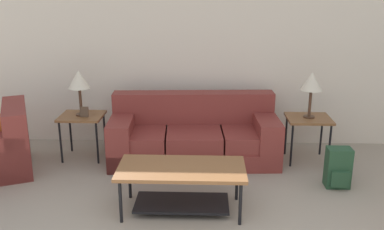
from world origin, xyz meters
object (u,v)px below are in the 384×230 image
Objects in this scene: couch at (194,137)px; table_lamp_right at (312,82)px; backpack at (338,168)px; coffee_table at (182,179)px; side_table_right at (308,122)px; table_lamp_left at (79,81)px; side_table_left at (82,120)px.

table_lamp_right is (1.43, 0.00, 0.72)m from couch.
coffee_table is at bearing -160.86° from backpack.
table_lamp_right is at bearing 41.45° from coffee_table.
couch is 3.73× the size of table_lamp_right.
backpack is at bearing -76.40° from side_table_right.
table_lamp_left reaches higher than coffee_table.
table_lamp_left and table_lamp_right have the same top height.
coffee_table is 1.91m from side_table_left.
table_lamp_left reaches higher than side_table_right.
side_table_right is (1.43, 0.00, 0.21)m from couch.
side_table_right is 1.00× the size of table_lamp_left.
table_lamp_right reaches higher than backpack.
coffee_table is 2.16× the size of side_table_left.
side_table_left reaches higher than backpack.
side_table_left is 0.51m from table_lamp_left.
couch is at bearing -179.85° from side_table_right.
side_table_left is 1.00× the size of side_table_right.
side_table_right is at bearing 41.45° from coffee_table.
coffee_table is (-0.08, -1.33, 0.05)m from couch.
table_lamp_right is at bearing -0.00° from side_table_left.
side_table_left reaches higher than coffee_table.
side_table_right is at bearing 0.00° from side_table_left.
table_lamp_left is (-2.86, -0.00, 0.51)m from side_table_right.
side_table_left is 2.91m from table_lamp_right.
side_table_left is 1.26× the size of backpack.
side_table_left is at bearing 180.00° from table_lamp_right.
side_table_left is at bearing 180.00° from side_table_right.
table_lamp_right reaches higher than coffee_table.
table_lamp_right is 1.11m from backpack.
side_table_right is 0.82m from backpack.
couch is 3.73× the size of table_lamp_left.
coffee_table is at bearing -44.69° from side_table_left.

